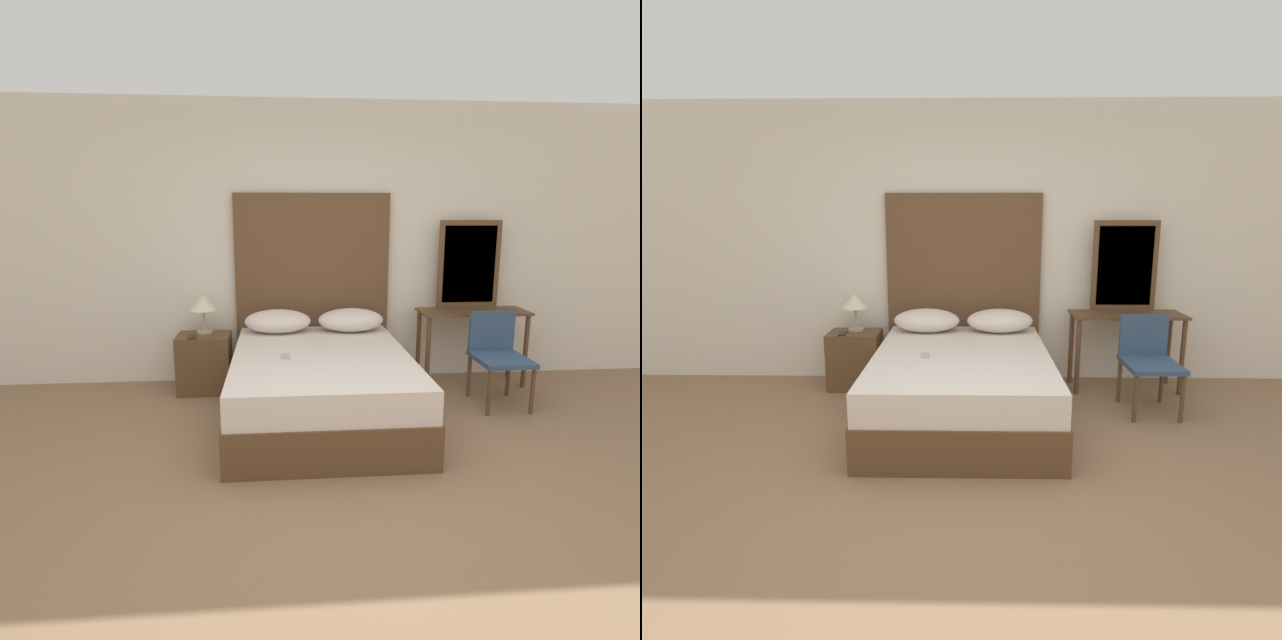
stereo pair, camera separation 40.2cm
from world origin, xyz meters
TOP-DOWN VIEW (x-y plane):
  - ground_plane at (0.00, 0.00)m, footprint 16.00×16.00m
  - wall_back at (0.00, 2.41)m, footprint 10.00×0.06m
  - bed at (-0.08, 1.34)m, footprint 1.43×1.96m
  - headboard at (-0.08, 2.34)m, footprint 1.50×0.05m
  - pillow_left at (-0.43, 2.07)m, footprint 0.62×0.39m
  - pillow_right at (0.26, 2.07)m, footprint 0.62×0.39m
  - phone_on_bed at (-0.37, 1.23)m, footprint 0.07×0.15m
  - nightstand at (-1.12, 2.06)m, footprint 0.48×0.37m
  - table_lamp at (-1.12, 2.14)m, footprint 0.25×0.25m
  - phone_on_nightstand at (-1.21, 1.97)m, footprint 0.09×0.16m
  - vanity_desk at (1.46, 2.07)m, footprint 1.04×0.41m
  - vanity_mirror at (1.46, 2.24)m, footprint 0.61×0.03m
  - chair at (1.50, 1.56)m, footprint 0.43×0.50m

SIDE VIEW (x-z plane):
  - ground_plane at x=0.00m, z-range 0.00..0.00m
  - nightstand at x=-1.12m, z-range 0.00..0.55m
  - bed at x=-0.08m, z-range 0.00..0.55m
  - chair at x=1.50m, z-range 0.06..0.86m
  - phone_on_nightstand at x=-1.21m, z-range 0.55..0.56m
  - phone_on_bed at x=-0.37m, z-range 0.55..0.56m
  - vanity_desk at x=1.46m, z-range 0.23..0.97m
  - pillow_left at x=-0.43m, z-range 0.55..0.77m
  - pillow_right at x=0.26m, z-range 0.55..0.77m
  - table_lamp at x=-1.12m, z-range 0.64..1.00m
  - headboard at x=-0.08m, z-range 0.00..1.85m
  - vanity_mirror at x=1.46m, z-range 0.74..1.59m
  - wall_back at x=0.00m, z-range 0.00..2.70m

